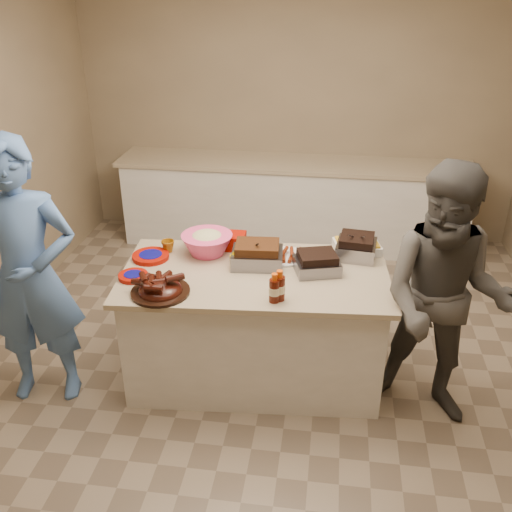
# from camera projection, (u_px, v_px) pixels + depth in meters

# --- Properties ---
(room) EXTENTS (4.50, 5.00, 2.70)m
(room) POSITION_uv_depth(u_px,v_px,m) (267.00, 368.00, 4.23)
(room) COLOR #8F7C5E
(room) RESTS_ON ground
(back_counter) EXTENTS (3.60, 0.64, 0.90)m
(back_counter) POSITION_uv_depth(u_px,v_px,m) (293.00, 203.00, 5.97)
(back_counter) COLOR silver
(back_counter) RESTS_ON ground
(island) EXTENTS (1.84, 1.07, 0.84)m
(island) POSITION_uv_depth(u_px,v_px,m) (255.00, 373.00, 4.18)
(island) COLOR silver
(island) RESTS_ON ground
(rib_platter) EXTENTS (0.47, 0.47, 0.15)m
(rib_platter) POSITION_uv_depth(u_px,v_px,m) (161.00, 293.00, 3.56)
(rib_platter) COLOR #390F08
(rib_platter) RESTS_ON island
(pulled_pork_tray) EXTENTS (0.36, 0.28, 0.10)m
(pulled_pork_tray) POSITION_uv_depth(u_px,v_px,m) (257.00, 265.00, 3.90)
(pulled_pork_tray) COLOR #47230F
(pulled_pork_tray) RESTS_ON island
(brisket_tray) EXTENTS (0.34, 0.31, 0.09)m
(brisket_tray) POSITION_uv_depth(u_px,v_px,m) (316.00, 272.00, 3.81)
(brisket_tray) COLOR black
(brisket_tray) RESTS_ON island
(roasting_pan) EXTENTS (0.30, 0.30, 0.11)m
(roasting_pan) POSITION_uv_depth(u_px,v_px,m) (355.00, 256.00, 4.01)
(roasting_pan) COLOR gray
(roasting_pan) RESTS_ON island
(coleslaw_bowl) EXTENTS (0.39, 0.39, 0.25)m
(coleslaw_bowl) POSITION_uv_depth(u_px,v_px,m) (208.00, 253.00, 4.05)
(coleslaw_bowl) COLOR #F34880
(coleslaw_bowl) RESTS_ON island
(sausage_plate) EXTENTS (0.31, 0.31, 0.05)m
(sausage_plate) POSITION_uv_depth(u_px,v_px,m) (284.00, 257.00, 3.99)
(sausage_plate) COLOR silver
(sausage_plate) RESTS_ON island
(mac_cheese_dish) EXTENTS (0.36, 0.29, 0.08)m
(mac_cheese_dish) POSITION_uv_depth(u_px,v_px,m) (356.00, 251.00, 4.08)
(mac_cheese_dish) COLOR yellow
(mac_cheese_dish) RESTS_ON island
(bbq_bottle_a) EXTENTS (0.07, 0.07, 0.20)m
(bbq_bottle_a) POSITION_uv_depth(u_px,v_px,m) (279.00, 300.00, 3.49)
(bbq_bottle_a) COLOR #431006
(bbq_bottle_a) RESTS_ON island
(bbq_bottle_b) EXTENTS (0.07, 0.07, 0.19)m
(bbq_bottle_b) POSITION_uv_depth(u_px,v_px,m) (274.00, 301.00, 3.47)
(bbq_bottle_b) COLOR #431006
(bbq_bottle_b) RESTS_ON island
(mustard_bottle) EXTENTS (0.05, 0.05, 0.13)m
(mustard_bottle) POSITION_uv_depth(u_px,v_px,m) (234.00, 268.00, 3.85)
(mustard_bottle) COLOR #DFB400
(mustard_bottle) RESTS_ON island
(sauce_bowl) EXTENTS (0.15, 0.06, 0.15)m
(sauce_bowl) POSITION_uv_depth(u_px,v_px,m) (244.00, 260.00, 3.96)
(sauce_bowl) COLOR silver
(sauce_bowl) RESTS_ON island
(plate_stack_large) EXTENTS (0.27, 0.27, 0.03)m
(plate_stack_large) POSITION_uv_depth(u_px,v_px,m) (151.00, 258.00, 3.98)
(plate_stack_large) COLOR #8F0C01
(plate_stack_large) RESTS_ON island
(plate_stack_small) EXTENTS (0.21, 0.21, 0.03)m
(plate_stack_small) POSITION_uv_depth(u_px,v_px,m) (133.00, 278.00, 3.73)
(plate_stack_small) COLOR #8F0C01
(plate_stack_small) RESTS_ON island
(plastic_cup) EXTENTS (0.10, 0.09, 0.09)m
(plastic_cup) POSITION_uv_depth(u_px,v_px,m) (168.00, 252.00, 4.07)
(plastic_cup) COLOR #8A520A
(plastic_cup) RESTS_ON island
(basket_stack) EXTENTS (0.22, 0.16, 0.11)m
(basket_stack) POSITION_uv_depth(u_px,v_px,m) (230.00, 247.00, 4.14)
(basket_stack) COLOR #8F0C01
(basket_stack) RESTS_ON island
(guest_blue) EXTENTS (0.97, 1.90, 0.43)m
(guest_blue) POSITION_uv_depth(u_px,v_px,m) (52.00, 389.00, 4.03)
(guest_blue) COLOR #4F78BA
(guest_blue) RESTS_ON ground
(guest_gray) EXTENTS (1.19, 1.86, 0.65)m
(guest_gray) POSITION_uv_depth(u_px,v_px,m) (426.00, 410.00, 3.83)
(guest_gray) COLOR #4B4843
(guest_gray) RESTS_ON ground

